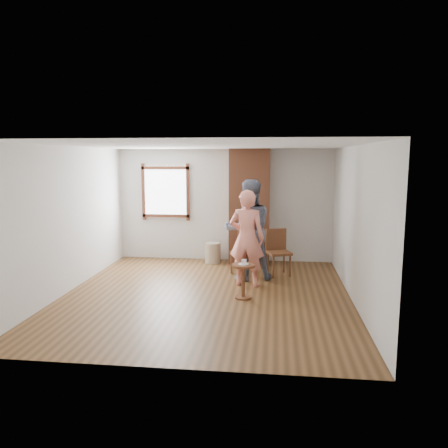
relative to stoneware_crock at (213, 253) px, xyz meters
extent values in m
plane|color=brown|center=(0.23, -2.40, -0.23)|extent=(5.50, 5.50, 0.00)
cube|color=silver|center=(0.23, 0.35, 1.07)|extent=(5.00, 0.04, 2.60)
cube|color=silver|center=(-2.27, -2.40, 1.07)|extent=(0.04, 5.50, 2.60)
cube|color=silver|center=(2.73, -2.40, 1.07)|extent=(0.04, 5.50, 2.60)
cube|color=white|center=(0.23, -2.40, 2.37)|extent=(5.00, 5.50, 0.04)
cube|color=brown|center=(-1.17, 0.31, 1.37)|extent=(1.14, 0.06, 1.34)
cube|color=white|center=(-1.17, 0.33, 1.37)|extent=(1.00, 0.02, 1.20)
cube|color=#A35939|center=(0.83, 0.10, 1.07)|extent=(0.90, 0.50, 2.60)
cylinder|color=tan|center=(0.00, 0.00, 0.00)|extent=(0.39, 0.39, 0.46)
cylinder|color=black|center=(-0.10, 0.00, -0.17)|extent=(0.15, 0.15, 0.13)
cube|color=brown|center=(0.75, -0.82, 0.22)|extent=(0.55, 0.55, 0.05)
cylinder|color=brown|center=(0.53, -0.91, -0.01)|extent=(0.04, 0.04, 0.45)
cylinder|color=brown|center=(0.84, -1.04, -0.01)|extent=(0.04, 0.04, 0.45)
cylinder|color=brown|center=(0.65, -0.60, -0.01)|extent=(0.04, 0.04, 0.45)
cylinder|color=brown|center=(0.97, -0.72, -0.01)|extent=(0.04, 0.04, 0.45)
cube|color=brown|center=(0.82, -0.64, 0.44)|extent=(0.41, 0.19, 0.45)
cube|color=brown|center=(1.51, -0.93, 0.24)|extent=(0.56, 0.56, 0.05)
cylinder|color=brown|center=(1.40, -1.15, 0.00)|extent=(0.04, 0.04, 0.47)
cylinder|color=brown|center=(1.73, -1.04, 0.00)|extent=(0.04, 0.04, 0.47)
cylinder|color=brown|center=(1.28, -0.82, 0.00)|extent=(0.04, 0.04, 0.47)
cylinder|color=brown|center=(1.61, -0.70, 0.00)|extent=(0.04, 0.04, 0.47)
cube|color=brown|center=(1.44, -0.74, 0.47)|extent=(0.43, 0.19, 0.47)
cylinder|color=brown|center=(0.89, -2.51, 0.35)|extent=(0.40, 0.40, 0.04)
cylinder|color=brown|center=(0.89, -2.51, 0.06)|extent=(0.06, 0.06, 0.54)
cylinder|color=brown|center=(0.89, -2.51, -0.22)|extent=(0.28, 0.28, 0.03)
cylinder|color=white|center=(0.89, -2.51, 0.37)|extent=(0.18, 0.18, 0.01)
cube|color=white|center=(0.90, -2.51, 0.41)|extent=(0.08, 0.07, 0.06)
imported|color=#151E3B|center=(0.90, -1.28, 0.76)|extent=(1.12, 0.97, 1.98)
imported|color=#F88E7C|center=(0.90, -1.74, 0.68)|extent=(0.72, 0.53, 1.82)
camera|label=1|loc=(1.41, -9.74, 2.15)|focal=35.00mm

